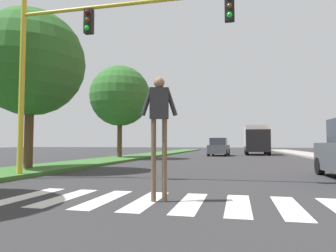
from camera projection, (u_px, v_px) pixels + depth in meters
name	position (u px, v px, depth m)	size (l,w,h in m)	color
ground_plane	(227.00, 157.00, 26.49)	(140.00, 140.00, 0.00)	#2D2D30
crosswalk	(191.00, 203.00, 5.91)	(7.65, 2.20, 0.01)	silver
median_strip	(139.00, 156.00, 26.19)	(3.01, 64.00, 0.15)	#386B2D
tree_mid	(31.00, 63.00, 12.91)	(4.50, 4.50, 6.69)	#4C3823
tree_far	(120.00, 96.00, 23.41)	(4.62, 4.62, 6.98)	#4C3823
sidewalk_right	(333.00, 158.00, 22.81)	(3.00, 64.00, 0.15)	#9E9991
traffic_light_gantry	(86.00, 45.00, 9.83)	(8.22, 0.30, 6.00)	gold
pedestrian_performer	(159.00, 118.00, 6.13)	(0.74, 0.32, 2.49)	brown
sedan_midblock	(219.00, 148.00, 29.39)	(1.98, 4.18, 1.71)	#474C51
truck_box_delivery	(256.00, 139.00, 32.44)	(2.40, 6.20, 3.10)	black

